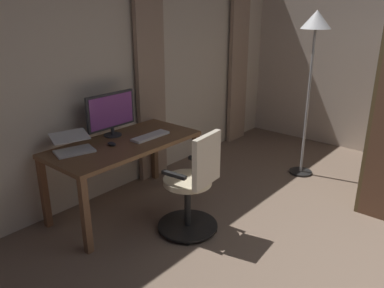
# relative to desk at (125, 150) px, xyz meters

# --- Properties ---
(back_room_partition) EXTENTS (5.77, 0.10, 2.71)m
(back_room_partition) POSITION_rel_desk_xyz_m (-0.42, -0.51, 0.72)
(back_room_partition) COLOR beige
(back_room_partition) RESTS_ON ground
(curtain_left_panel) EXTENTS (0.41, 0.06, 2.23)m
(curtain_left_panel) POSITION_rel_desk_xyz_m (-2.56, -0.40, 0.47)
(curtain_left_panel) COLOR tan
(curtain_left_panel) RESTS_ON ground
(curtain_right_panel) EXTENTS (0.41, 0.06, 2.23)m
(curtain_right_panel) POSITION_rel_desk_xyz_m (-0.77, -0.40, 0.47)
(curtain_right_panel) COLOR tan
(curtain_right_panel) RESTS_ON ground
(desk) EXTENTS (1.50, 0.72, 0.73)m
(desk) POSITION_rel_desk_xyz_m (0.00, 0.00, 0.00)
(desk) COLOR brown
(desk) RESTS_ON ground
(office_chair) EXTENTS (0.56, 0.56, 0.97)m
(office_chair) POSITION_rel_desk_xyz_m (-0.11, 0.79, -0.19)
(office_chair) COLOR black
(office_chair) RESTS_ON ground
(computer_monitor) EXTENTS (0.57, 0.18, 0.44)m
(computer_monitor) POSITION_rel_desk_xyz_m (-0.06, -0.24, 0.33)
(computer_monitor) COLOR #333338
(computer_monitor) RESTS_ON desk
(computer_keyboard) EXTENTS (0.43, 0.13, 0.02)m
(computer_keyboard) POSITION_rel_desk_xyz_m (-0.26, 0.10, 0.10)
(computer_keyboard) COLOR white
(computer_keyboard) RESTS_ON desk
(laptop) EXTENTS (0.41, 0.39, 0.15)m
(laptop) POSITION_rel_desk_xyz_m (0.46, -0.16, 0.14)
(laptop) COLOR white
(laptop) RESTS_ON desk
(computer_mouse) EXTENTS (0.06, 0.10, 0.04)m
(computer_mouse) POSITION_rel_desk_xyz_m (0.14, -0.01, 0.11)
(computer_mouse) COLOR #232328
(computer_mouse) RESTS_ON desk
(floor_lamp) EXTENTS (0.33, 0.33, 1.93)m
(floor_lamp) POSITION_rel_desk_xyz_m (-1.99, 0.97, 1.00)
(floor_lamp) COLOR black
(floor_lamp) RESTS_ON ground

